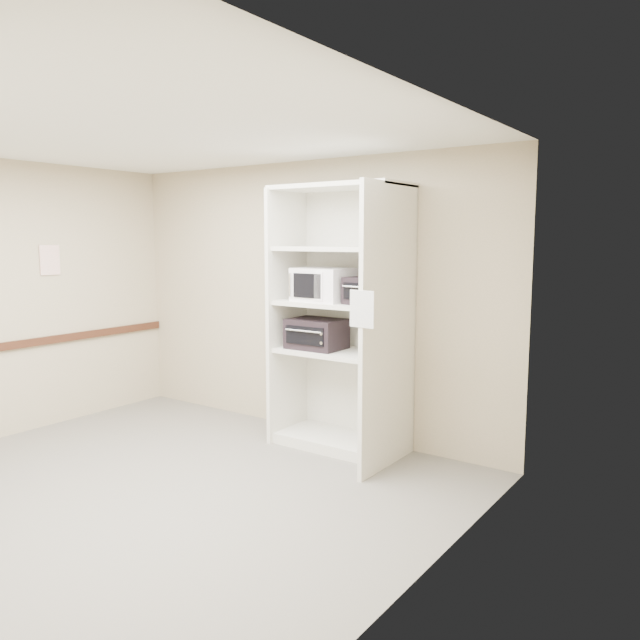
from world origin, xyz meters
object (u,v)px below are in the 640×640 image
Objects in this scene: toaster_oven_upper at (371,291)px; shelving_unit at (344,328)px; toaster_oven_lower at (317,334)px; microwave at (323,285)px.

shelving_unit is at bearing 176.37° from toaster_oven_upper.
toaster_oven_upper is 0.82× the size of toaster_oven_lower.
shelving_unit is at bearing 7.40° from toaster_oven_lower.
microwave reaches higher than toaster_oven_upper.
shelving_unit is 4.82× the size of toaster_oven_lower.
toaster_oven_upper is at bearing -1.76° from toaster_oven_lower.
toaster_oven_upper is (0.30, -0.05, 0.36)m from shelving_unit.
microwave is 1.01× the size of toaster_oven_lower.
shelving_unit is at bearing 14.47° from microwave.
shelving_unit reaches higher than toaster_oven_upper.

